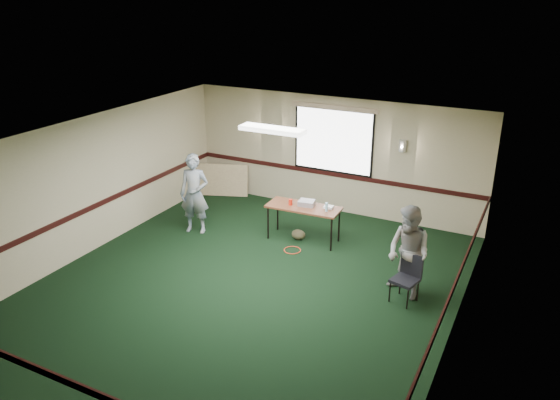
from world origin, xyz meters
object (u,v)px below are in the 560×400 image
at_px(folding_table, 304,209).
at_px(person_right, 409,253).
at_px(conference_chair, 408,274).
at_px(person_left, 194,194).
at_px(projector, 307,203).

bearing_deg(folding_table, person_right, -28.11).
distance_m(conference_chair, person_right, 0.37).
xyz_separation_m(person_left, person_right, (4.74, -0.53, -0.05)).
bearing_deg(person_right, folding_table, -175.06).
bearing_deg(person_left, person_right, -22.32).
distance_m(projector, person_right, 2.76).
distance_m(folding_table, conference_chair, 2.86).
relative_size(folding_table, person_right, 0.94).
xyz_separation_m(folding_table, projector, (0.03, 0.08, 0.11)).
relative_size(conference_chair, person_right, 0.50).
distance_m(projector, person_left, 2.40).
height_order(projector, person_right, person_right).
bearing_deg(projector, folding_table, -119.38).
height_order(conference_chair, person_left, person_left).
relative_size(folding_table, projector, 4.83).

